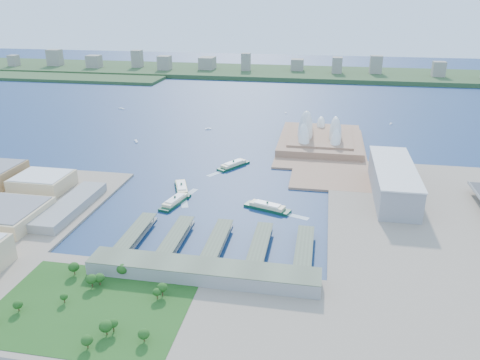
% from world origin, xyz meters
% --- Properties ---
extents(ground, '(3000.00, 3000.00, 0.00)m').
position_xyz_m(ground, '(0.00, 0.00, 0.00)').
color(ground, '#0F1C47').
rests_on(ground, ground).
extents(south_land, '(720.00, 180.00, 3.00)m').
position_xyz_m(south_land, '(0.00, -210.00, 1.50)').
color(south_land, gray).
rests_on(south_land, ground).
extents(east_land, '(240.00, 500.00, 3.00)m').
position_xyz_m(east_land, '(240.00, -50.00, 1.50)').
color(east_land, gray).
rests_on(east_land, ground).
extents(peninsula, '(135.00, 220.00, 3.00)m').
position_xyz_m(peninsula, '(107.50, 260.00, 1.50)').
color(peninsula, '#956C51').
rests_on(peninsula, ground).
extents(far_shore, '(2200.00, 260.00, 12.00)m').
position_xyz_m(far_shore, '(0.00, 980.00, 6.00)').
color(far_shore, '#2D4926').
rests_on(far_shore, ground).
extents(opera_house, '(134.00, 180.00, 58.00)m').
position_xyz_m(opera_house, '(105.00, 280.00, 32.00)').
color(opera_house, white).
rests_on(opera_house, peninsula).
extents(toaster_building, '(45.00, 155.00, 35.00)m').
position_xyz_m(toaster_building, '(195.00, 80.00, 20.50)').
color(toaster_building, gray).
rests_on(toaster_building, east_land).
extents(ferry_wharves, '(184.00, 90.00, 9.30)m').
position_xyz_m(ferry_wharves, '(14.00, -75.00, 4.65)').
color(ferry_wharves, '#4F5A44').
rests_on(ferry_wharves, ground).
extents(terminal_building, '(200.00, 28.00, 12.00)m').
position_xyz_m(terminal_building, '(15.00, -135.00, 9.00)').
color(terminal_building, gray).
rests_on(terminal_building, south_land).
extents(park, '(150.00, 110.00, 16.00)m').
position_xyz_m(park, '(-60.00, -190.00, 11.00)').
color(park, '#194714').
rests_on(park, south_land).
extents(far_skyline, '(1900.00, 140.00, 55.00)m').
position_xyz_m(far_skyline, '(0.00, 960.00, 39.50)').
color(far_skyline, gray).
rests_on(far_skyline, far_shore).
extents(ferry_a, '(33.45, 56.88, 10.50)m').
position_xyz_m(ferry_a, '(-61.10, 52.26, 5.25)').
color(ferry_a, '#0E3923').
rests_on(ferry_a, ground).
extents(ferry_b, '(41.04, 53.35, 10.30)m').
position_xyz_m(ferry_b, '(-13.73, 148.90, 5.15)').
color(ferry_b, '#0E3923').
rests_on(ferry_b, ground).
extents(ferry_c, '(25.67, 54.46, 9.98)m').
position_xyz_m(ferry_c, '(-57.00, 13.23, 4.99)').
color(ferry_c, '#0E3923').
rests_on(ferry_c, ground).
extents(ferry_d, '(55.87, 30.75, 10.27)m').
position_xyz_m(ferry_d, '(51.41, 16.70, 5.14)').
color(ferry_d, '#0E3923').
rests_on(ferry_d, ground).
extents(boat_a, '(10.71, 14.57, 2.85)m').
position_xyz_m(boat_a, '(-196.78, 238.78, 1.42)').
color(boat_a, white).
rests_on(boat_a, ground).
extents(boat_b, '(11.71, 6.69, 2.99)m').
position_xyz_m(boat_b, '(-97.21, 335.35, 1.49)').
color(boat_b, white).
rests_on(boat_b, ground).
extents(boat_c, '(5.97, 11.55, 2.50)m').
position_xyz_m(boat_c, '(233.88, 432.78, 1.25)').
color(boat_c, white).
rests_on(boat_c, ground).
extents(boat_d, '(15.92, 8.58, 2.65)m').
position_xyz_m(boat_d, '(-319.34, 459.70, 1.32)').
color(boat_d, white).
rests_on(boat_d, ground).
extents(boat_e, '(5.10, 9.94, 2.33)m').
position_xyz_m(boat_e, '(30.37, 484.32, 1.17)').
color(boat_e, white).
rests_on(boat_e, ground).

